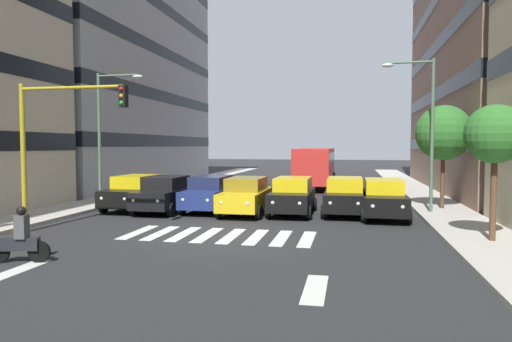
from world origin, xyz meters
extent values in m
plane|color=#262628|center=(0.00, 0.00, 0.00)|extent=(180.00, 180.00, 0.00)
cube|color=#B2ADA3|center=(-9.02, 0.00, 0.07)|extent=(2.68, 90.00, 0.15)
cube|color=#B2ADA3|center=(9.02, 0.00, 0.07)|extent=(2.68, 90.00, 0.15)
cube|color=black|center=(-15.35, -19.22, 3.38)|extent=(10.02, 24.59, 0.90)
cube|color=black|center=(-15.35, -19.22, 6.76)|extent=(10.02, 24.59, 0.90)
cube|color=black|center=(-15.35, -19.22, 10.15)|extent=(10.02, 24.59, 0.90)
cube|color=#ADB2BC|center=(15.35, -19.69, 12.60)|extent=(9.98, 23.62, 25.21)
cube|color=black|center=(15.35, -19.69, 3.60)|extent=(10.02, 23.66, 0.90)
cube|color=black|center=(15.35, -19.69, 7.20)|extent=(10.02, 23.66, 0.90)
cube|color=black|center=(15.35, -19.69, 10.80)|extent=(10.02, 23.66, 0.90)
cube|color=black|center=(15.35, -19.69, 14.40)|extent=(10.02, 23.66, 0.90)
cube|color=silver|center=(-3.15, 0.00, 0.00)|extent=(0.45, 2.80, 0.01)
cube|color=silver|center=(-2.25, 0.00, 0.00)|extent=(0.45, 2.80, 0.01)
cube|color=silver|center=(-1.35, 0.00, 0.00)|extent=(0.45, 2.80, 0.01)
cube|color=silver|center=(-0.45, 0.00, 0.00)|extent=(0.45, 2.80, 0.01)
cube|color=silver|center=(0.45, 0.00, 0.00)|extent=(0.45, 2.80, 0.01)
cube|color=silver|center=(1.35, 0.00, 0.00)|extent=(0.45, 2.80, 0.01)
cube|color=silver|center=(2.25, 0.00, 0.00)|extent=(0.45, 2.80, 0.01)
cube|color=silver|center=(3.15, 0.00, 0.00)|extent=(0.45, 2.80, 0.01)
cube|color=silver|center=(-3.84, 5.50, 0.00)|extent=(0.50, 2.20, 0.01)
cube|color=silver|center=(3.84, 5.50, 0.00)|extent=(0.50, 2.20, 0.01)
cube|color=black|center=(-6.06, -5.27, 0.72)|extent=(1.80, 4.40, 0.80)
cube|color=yellow|center=(-6.06, -5.47, 1.42)|extent=(1.58, 2.46, 0.60)
cylinder|color=black|center=(-6.96, -3.82, 0.32)|extent=(0.22, 0.64, 0.64)
cylinder|color=black|center=(-5.16, -3.82, 0.32)|extent=(0.22, 0.64, 0.64)
cylinder|color=black|center=(-6.96, -6.73, 0.32)|extent=(0.22, 0.64, 0.64)
cylinder|color=black|center=(-5.16, -6.73, 0.32)|extent=(0.22, 0.64, 0.64)
sphere|color=white|center=(-6.63, -3.12, 0.80)|extent=(0.18, 0.18, 0.18)
sphere|color=white|center=(-5.48, -3.12, 0.80)|extent=(0.18, 0.18, 0.18)
cube|color=black|center=(-4.35, -5.98, 0.72)|extent=(1.80, 4.40, 0.80)
cube|color=yellow|center=(-4.35, -6.18, 1.42)|extent=(1.58, 2.46, 0.60)
cylinder|color=black|center=(-5.25, -4.52, 0.32)|extent=(0.22, 0.64, 0.64)
cylinder|color=black|center=(-3.45, -4.52, 0.32)|extent=(0.22, 0.64, 0.64)
cylinder|color=black|center=(-5.25, -7.43, 0.32)|extent=(0.22, 0.64, 0.64)
cylinder|color=black|center=(-3.45, -7.43, 0.32)|extent=(0.22, 0.64, 0.64)
sphere|color=white|center=(-4.92, -3.83, 0.80)|extent=(0.18, 0.18, 0.18)
sphere|color=white|center=(-3.77, -3.83, 0.80)|extent=(0.18, 0.18, 0.18)
cube|color=black|center=(-1.94, -5.61, 0.72)|extent=(1.80, 4.40, 0.80)
cube|color=yellow|center=(-1.94, -5.81, 1.42)|extent=(1.58, 2.46, 0.60)
cylinder|color=black|center=(-2.84, -4.16, 0.32)|extent=(0.22, 0.64, 0.64)
cylinder|color=black|center=(-1.04, -4.16, 0.32)|extent=(0.22, 0.64, 0.64)
cylinder|color=black|center=(-2.84, -7.06, 0.32)|extent=(0.22, 0.64, 0.64)
cylinder|color=black|center=(-1.04, -7.06, 0.32)|extent=(0.22, 0.64, 0.64)
sphere|color=white|center=(-2.52, -3.46, 0.80)|extent=(0.18, 0.18, 0.18)
sphere|color=white|center=(-1.36, -3.46, 0.80)|extent=(0.18, 0.18, 0.18)
cube|color=gold|center=(0.22, -5.18, 0.72)|extent=(1.80, 4.40, 0.80)
cube|color=olive|center=(0.22, -5.38, 1.42)|extent=(1.58, 2.46, 0.60)
cylinder|color=black|center=(-0.68, -3.73, 0.32)|extent=(0.22, 0.64, 0.64)
cylinder|color=black|center=(1.12, -3.73, 0.32)|extent=(0.22, 0.64, 0.64)
cylinder|color=black|center=(-0.68, -6.63, 0.32)|extent=(0.22, 0.64, 0.64)
cylinder|color=black|center=(1.12, -6.63, 0.32)|extent=(0.22, 0.64, 0.64)
sphere|color=white|center=(-0.36, -3.03, 0.80)|extent=(0.18, 0.18, 0.18)
sphere|color=white|center=(0.79, -3.03, 0.80)|extent=(0.18, 0.18, 0.18)
cube|color=navy|center=(2.18, -5.83, 0.72)|extent=(1.80, 4.40, 0.80)
cube|color=#1D2547|center=(2.18, -6.03, 1.42)|extent=(1.58, 2.46, 0.60)
cylinder|color=black|center=(1.28, -4.38, 0.32)|extent=(0.22, 0.64, 0.64)
cylinder|color=black|center=(3.08, -4.38, 0.32)|extent=(0.22, 0.64, 0.64)
cylinder|color=black|center=(1.28, -7.28, 0.32)|extent=(0.22, 0.64, 0.64)
cylinder|color=black|center=(3.08, -7.28, 0.32)|extent=(0.22, 0.64, 0.64)
sphere|color=white|center=(1.60, -3.68, 0.80)|extent=(0.18, 0.18, 0.18)
sphere|color=white|center=(2.76, -3.68, 0.80)|extent=(0.18, 0.18, 0.18)
cube|color=black|center=(4.24, -5.15, 0.72)|extent=(1.80, 4.40, 0.80)
cube|color=black|center=(4.24, -5.35, 1.42)|extent=(1.58, 2.46, 0.60)
cylinder|color=black|center=(3.34, -3.69, 0.32)|extent=(0.22, 0.64, 0.64)
cylinder|color=black|center=(5.14, -3.69, 0.32)|extent=(0.22, 0.64, 0.64)
cylinder|color=black|center=(3.34, -6.60, 0.32)|extent=(0.22, 0.64, 0.64)
cylinder|color=black|center=(5.14, -6.60, 0.32)|extent=(0.22, 0.64, 0.64)
sphere|color=white|center=(3.66, -3.00, 0.80)|extent=(0.18, 0.18, 0.18)
sphere|color=white|center=(4.82, -3.00, 0.80)|extent=(0.18, 0.18, 0.18)
cube|color=black|center=(6.04, -5.58, 0.72)|extent=(1.80, 4.40, 0.80)
cube|color=yellow|center=(6.04, -5.78, 1.42)|extent=(1.58, 2.46, 0.60)
cylinder|color=black|center=(5.14, -4.13, 0.32)|extent=(0.22, 0.64, 0.64)
cylinder|color=black|center=(6.94, -4.13, 0.32)|extent=(0.22, 0.64, 0.64)
cylinder|color=black|center=(5.14, -7.03, 0.32)|extent=(0.22, 0.64, 0.64)
cylinder|color=black|center=(6.94, -7.03, 0.32)|extent=(0.22, 0.64, 0.64)
sphere|color=white|center=(5.47, -3.43, 0.80)|extent=(0.18, 0.18, 0.18)
sphere|color=white|center=(6.62, -3.43, 0.80)|extent=(0.18, 0.18, 0.18)
cube|color=red|center=(-1.94, -20.06, 1.75)|extent=(2.50, 10.50, 2.50)
cube|color=black|center=(-1.94, -20.06, 2.30)|extent=(2.52, 9.87, 0.80)
cylinder|color=black|center=(-3.19, -16.38, 0.50)|extent=(0.28, 1.00, 1.00)
cylinder|color=black|center=(-0.69, -16.38, 0.50)|extent=(0.28, 1.00, 1.00)
cylinder|color=black|center=(-3.19, -23.21, 0.50)|extent=(0.28, 1.00, 1.00)
cylinder|color=black|center=(-0.69, -23.21, 0.50)|extent=(0.28, 1.00, 1.00)
cylinder|color=black|center=(3.82, 4.67, 0.30)|extent=(0.61, 0.24, 0.60)
cube|color=#232328|center=(4.35, 4.80, 0.52)|extent=(1.13, 0.49, 0.36)
cube|color=#4C4C51|center=(4.26, 4.77, 1.00)|extent=(0.36, 0.42, 0.64)
sphere|color=black|center=(4.26, 4.77, 1.44)|extent=(0.26, 0.26, 0.26)
cylinder|color=#AD991E|center=(7.28, 0.84, 2.75)|extent=(0.18, 0.18, 5.50)
cylinder|color=#AD991E|center=(5.25, 0.84, 5.30)|extent=(4.06, 0.12, 0.12)
cube|color=black|center=(3.22, 0.84, 4.95)|extent=(0.24, 0.28, 0.76)
sphere|color=red|center=(3.22, 0.99, 5.19)|extent=(0.14, 0.14, 0.14)
sphere|color=orange|center=(3.22, 0.99, 4.95)|extent=(0.14, 0.14, 0.14)
sphere|color=green|center=(3.22, 0.99, 4.71)|extent=(0.14, 0.14, 0.14)
cylinder|color=#4C6B56|center=(-8.28, -6.71, 3.69)|extent=(0.16, 0.16, 7.07)
cylinder|color=#4C6B56|center=(-7.26, -6.71, 7.07)|extent=(2.03, 0.10, 0.10)
ellipsoid|color=#B7BCC1|center=(-6.24, -6.71, 6.97)|extent=(0.56, 0.28, 0.20)
cylinder|color=#4C6B56|center=(8.28, -6.15, 3.56)|extent=(0.16, 0.16, 6.83)
cylinder|color=#4C6B56|center=(7.18, -6.15, 6.83)|extent=(2.20, 0.10, 0.10)
ellipsoid|color=#B7BCC1|center=(6.08, -6.15, 6.73)|extent=(0.56, 0.28, 0.20)
cylinder|color=#513823|center=(-9.13, -0.28, 1.59)|extent=(0.20, 0.20, 2.89)
sphere|color=#2D6B28|center=(-9.13, -0.28, 3.61)|extent=(1.90, 1.90, 1.90)
cylinder|color=#513823|center=(-9.04, -8.18, 1.60)|extent=(0.20, 0.20, 2.90)
sphere|color=#2D6B28|center=(-9.04, -8.18, 3.86)|extent=(2.69, 2.69, 2.69)
camera|label=1|loc=(-4.58, 15.74, 3.23)|focal=32.25mm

